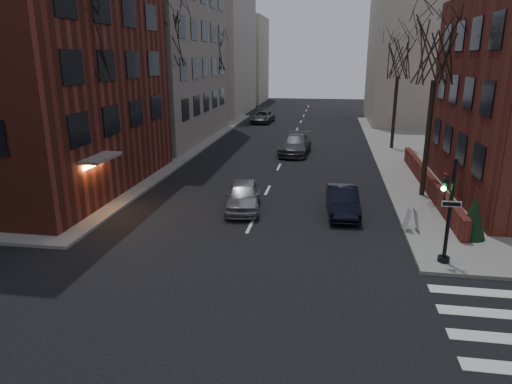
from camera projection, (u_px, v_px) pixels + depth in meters
The scene contains 18 objects.
low_wall_right at pixel (428, 182), 26.52m from camera, with size 0.35×16.00×1.00m, color maroon.
building_distant_la at pixel (196, 46), 61.89m from camera, with size 14.00×16.00×18.00m, color #B8AF9C.
building_distant_ra at pixel (433, 53), 52.87m from camera, with size 14.00×14.00×16.00m, color #B8AF9C.
building_distant_lb at pixel (235, 60), 78.24m from camera, with size 10.00×12.00×14.00m, color #B8AF9C.
traffic_signal at pixel (447, 218), 16.90m from camera, with size 0.76×0.44×4.00m.
tree_left_a at pixel (80, 39), 22.31m from camera, with size 4.18×4.18×10.26m.
tree_left_b at pixel (165, 39), 33.54m from camera, with size 4.40×4.40×10.80m.
tree_left_c at pixel (213, 53), 47.03m from camera, with size 3.96×3.96×9.72m.
tree_right_a at pixel (437, 49), 23.54m from camera, with size 3.96×3.96×9.72m.
tree_right_b at pixel (399, 57), 36.91m from camera, with size 3.74×3.74×9.18m.
streetlamp_near at pixel (157, 109), 31.00m from camera, with size 0.36×0.36×6.28m.
streetlamp_far at pixel (223, 89), 49.92m from camera, with size 0.36×0.36×6.28m.
parked_sedan at pixel (343, 201), 22.85m from camera, with size 1.47×4.22×1.39m, color black.
car_lane_silver at pixel (243, 196), 23.62m from camera, with size 1.74×4.33×1.47m, color #99999E.
car_lane_gray at pixel (295, 144), 37.01m from camera, with size 2.20×5.42×1.57m, color #47474D.
car_lane_far at pixel (263, 117), 54.51m from camera, with size 2.27×4.93×1.37m, color #3E3F43.
sandwich_board at pixel (412, 219), 20.39m from camera, with size 0.46×0.64×1.03m, color silver.
evergreen_shrub at pixel (473, 217), 19.38m from camera, with size 1.14×1.14×1.91m, color #16311B.
Camera 1 is at (3.47, -7.85, 7.67)m, focal length 32.00 mm.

